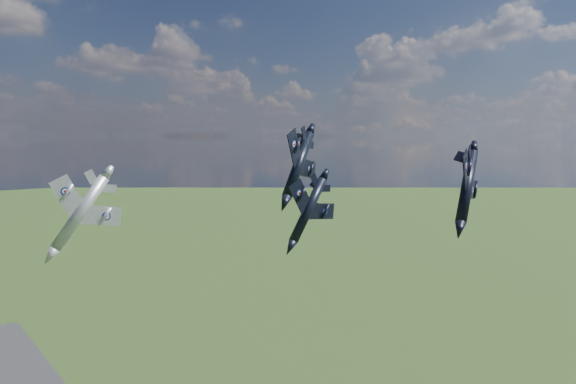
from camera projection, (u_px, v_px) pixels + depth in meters
jet_lead_navy at (308, 210)px, 72.82m from camera, size 9.16×12.72×7.07m
jet_right_navy at (467, 186)px, 67.69m from camera, size 14.47×16.48×8.05m
jet_high_navy at (298, 165)px, 84.70m from camera, size 16.87×19.33×9.79m
jet_left_silver at (80, 212)px, 69.60m from camera, size 12.82×16.18×8.43m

